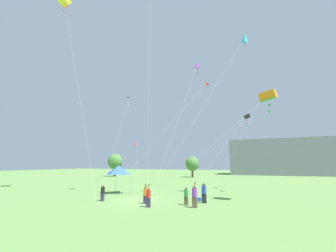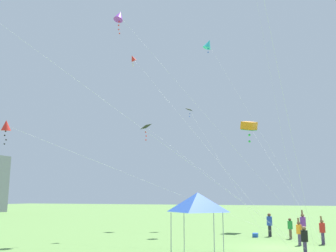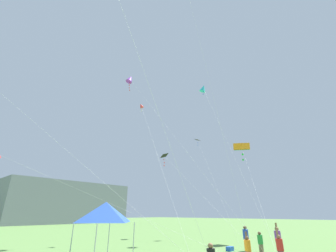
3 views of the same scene
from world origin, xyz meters
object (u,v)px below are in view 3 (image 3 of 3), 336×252
Objects in this scene: person_red_shirt at (280,248)px; kite_red_diamond_8 at (141,106)px; kite_orange_box_0 at (242,147)px; person_orange_shirt at (248,249)px; person_purple_shirt at (278,239)px; person_green_shirt at (261,242)px; festival_tent at (105,212)px; cooler_box at (230,249)px; kite_cyan_diamond_6 at (203,88)px; person_blue_shirt at (246,237)px; kite_purple_diamond_3 at (130,79)px; kite_black_delta_2 at (198,141)px; kite_black_delta_5 at (164,156)px.

kite_red_diamond_8 is at bearing -29.87° from person_red_shirt.
kite_orange_box_0 is at bearing -49.46° from kite_red_diamond_8.
person_orange_shirt is 0.83× the size of person_purple_shirt.
kite_orange_box_0 is (7.30, 3.65, 9.22)m from person_green_shirt.
cooler_box is at bearing -9.56° from festival_tent.
kite_cyan_diamond_6 is at bearing 118.04° from kite_orange_box_0.
person_blue_shirt is 1.19× the size of person_green_shirt.
kite_purple_diamond_3 is at bearing -60.09° from person_blue_shirt.
kite_purple_diamond_3 is (-2.07, 13.59, 18.32)m from person_green_shirt.
kite_purple_diamond_3 reaches higher than person_purple_shirt.
festival_tent is 22.20m from kite_cyan_diamond_6.
kite_black_delta_2 is (6.94, 7.18, 11.96)m from cooler_box.
person_red_shirt is 19.15m from kite_black_delta_2.
festival_tent is 1.86× the size of person_blue_shirt.
kite_black_delta_5 is 10.71m from kite_cyan_diamond_6.
person_blue_shirt is 5.34m from person_red_shirt.
person_orange_shirt is at bearing -138.99° from kite_cyan_diamond_6.
kite_purple_diamond_3 is 1.36× the size of kite_black_delta_5.
kite_black_delta_2 is (7.32, 9.80, 11.30)m from person_green_shirt.
kite_black_delta_2 is (10.97, 10.47, 11.27)m from person_orange_shirt.
kite_black_delta_5 is (-2.46, 4.03, -1.99)m from kite_black_delta_2.
kite_red_diamond_8 is at bearing 66.21° from person_purple_shirt.
person_orange_shirt is at bearing -96.30° from kite_purple_diamond_3.
kite_red_diamond_8 is at bearing 136.63° from kite_cyan_diamond_6.
kite_black_delta_2 reaches higher than festival_tent.
kite_purple_diamond_3 reaches higher than kite_black_delta_5.
person_orange_shirt is at bearing 172.92° from person_green_shirt.
person_orange_shirt is 0.09× the size of kite_cyan_diamond_6.
kite_red_diamond_8 is (2.05, 14.97, 14.62)m from person_red_shirt.
festival_tent is 10.86m from cooler_box.
person_green_shirt is (3.65, 0.67, -0.03)m from person_orange_shirt.
kite_orange_box_0 is (10.95, 4.32, 9.19)m from person_orange_shirt.
person_green_shirt is 0.08× the size of kite_cyan_diamond_6.
person_green_shirt is 0.13× the size of kite_orange_box_0.
kite_black_delta_2 reaches higher than person_orange_shirt.
kite_red_diamond_8 is at bearing 95.27° from cooler_box.
person_green_shirt is at bearing -126.77° from kite_black_delta_2.
kite_black_delta_2 is (0.02, 6.15, 2.08)m from kite_orange_box_0.
festival_tent is at bearing 170.44° from cooler_box.
kite_black_delta_5 is 7.72m from kite_red_diamond_8.
kite_black_delta_5 is (14.88, 9.46, 7.32)m from festival_tent.
kite_orange_box_0 is (6.08, 2.06, 9.06)m from person_blue_shirt.
cooler_box is 15.58m from kite_black_delta_2.
kite_red_diamond_8 reaches higher than person_purple_shirt.
kite_cyan_diamond_6 reaches higher than person_red_shirt.
person_purple_shirt is at bearing -93.60° from person_red_shirt.
cooler_box is 19.58m from kite_cyan_diamond_6.
kite_orange_box_0 is at bearing 8.43° from cooler_box.
person_blue_shirt is 0.14× the size of kite_black_delta_2.
kite_purple_diamond_3 is (-3.08, 14.50, 18.12)m from person_purple_shirt.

